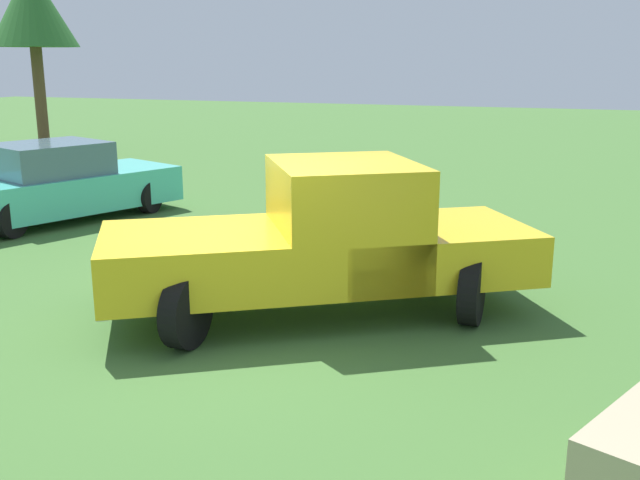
# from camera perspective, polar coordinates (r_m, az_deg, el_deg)

# --- Properties ---
(ground_plane) EXTENTS (80.00, 80.00, 0.00)m
(ground_plane) POSITION_cam_1_polar(r_m,az_deg,el_deg) (8.51, -5.26, -6.59)
(ground_plane) COLOR #3D662D
(pickup_truck) EXTENTS (4.29, 5.25, 1.82)m
(pickup_truck) POSITION_cam_1_polar(r_m,az_deg,el_deg) (8.63, 0.85, 0.33)
(pickup_truck) COLOR black
(pickup_truck) RESTS_ON ground_plane
(sedan_far) EXTENTS (4.65, 3.27, 1.47)m
(sedan_far) POSITION_cam_1_polar(r_m,az_deg,el_deg) (14.67, -19.74, 4.15)
(sedan_far) COLOR black
(sedan_far) RESTS_ON ground_plane
(tree_back_right) EXTENTS (2.64, 2.64, 5.73)m
(tree_back_right) POSITION_cam_1_polar(r_m,az_deg,el_deg) (24.75, -21.64, 16.53)
(tree_back_right) COLOR brown
(tree_back_right) RESTS_ON ground_plane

